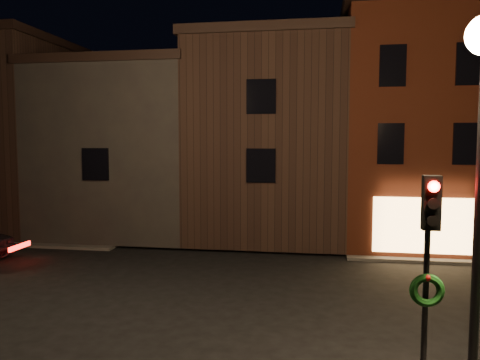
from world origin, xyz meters
name	(u,v)px	position (x,y,z in m)	size (l,w,h in m)	color
ground	(191,295)	(0.00, 0.00, 0.00)	(120.00, 120.00, 0.00)	black
sidewalk_far_left	(14,200)	(-20.00, 20.00, 0.06)	(30.00, 30.00, 0.12)	#2D2B28
corner_building	(409,127)	(8.00, 9.47, 5.40)	(6.50, 8.50, 10.50)	#46190C
row_building_a	(272,139)	(1.50, 10.50, 4.83)	(7.30, 10.30, 9.40)	black
row_building_b	(139,148)	(-5.75, 10.50, 4.33)	(7.80, 10.30, 8.40)	black
row_building_c	(16,135)	(-13.00, 10.50, 5.08)	(7.30, 10.30, 9.90)	black
traffic_signal	(428,256)	(5.60, -5.51, 2.81)	(0.58, 0.38, 4.05)	black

